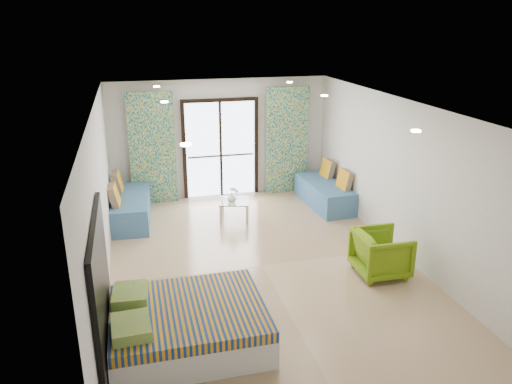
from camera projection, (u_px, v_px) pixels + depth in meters
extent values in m
cube|color=black|center=(220.00, 100.00, 11.11)|extent=(1.76, 0.08, 0.08)
cube|color=black|center=(184.00, 152.00, 11.29)|extent=(0.08, 0.08, 2.20)
cube|color=black|center=(256.00, 147.00, 11.68)|extent=(0.08, 0.08, 2.20)
cube|color=black|center=(221.00, 150.00, 11.48)|extent=(0.05, 0.06, 2.20)
cube|color=#595451|center=(221.00, 156.00, 11.55)|extent=(1.52, 0.03, 0.04)
cube|color=beige|center=(152.00, 149.00, 10.95)|extent=(1.00, 0.10, 2.50)
cube|color=beige|center=(287.00, 141.00, 11.67)|extent=(1.00, 0.10, 2.50)
cylinder|color=#FFE0B2|center=(186.00, 144.00, 5.42)|extent=(0.12, 0.12, 0.02)
cylinder|color=#FFE0B2|center=(416.00, 131.00, 6.07)|extent=(0.12, 0.12, 0.02)
cylinder|color=#FFE0B2|center=(164.00, 102.00, 8.16)|extent=(0.12, 0.12, 0.02)
cylinder|color=#FFE0B2|center=(324.00, 96.00, 8.81)|extent=(0.12, 0.12, 0.02)
cylinder|color=#FFE0B2|center=(157.00, 86.00, 9.99)|extent=(0.12, 0.12, 0.02)
cylinder|color=#FFE0B2|center=(290.00, 82.00, 10.64)|extent=(0.12, 0.12, 0.02)
cube|color=black|center=(100.00, 281.00, 5.86)|extent=(0.06, 2.10, 1.50)
cube|color=silver|center=(103.00, 238.00, 7.00)|extent=(0.02, 0.10, 0.10)
cube|color=silver|center=(189.00, 330.00, 6.38)|extent=(1.94, 1.55, 0.39)
cube|color=navy|center=(188.00, 312.00, 6.29)|extent=(1.92, 1.58, 0.15)
cube|color=#1A7873|center=(131.00, 327.00, 5.74)|extent=(0.46, 0.56, 0.14)
cube|color=#1A7873|center=(130.00, 295.00, 6.42)|extent=(0.47, 0.56, 0.14)
cube|color=#3C658F|center=(131.00, 211.00, 10.27)|extent=(0.86, 1.95, 0.42)
cube|color=#3C658F|center=(130.00, 199.00, 10.18)|extent=(0.84, 1.91, 0.11)
cube|color=navy|center=(114.00, 196.00, 9.64)|extent=(0.24, 0.49, 0.44)
cube|color=navy|center=(117.00, 182.00, 10.47)|extent=(0.24, 0.49, 0.44)
cube|color=#3C658F|center=(324.00, 196.00, 11.14)|extent=(0.81, 1.89, 0.41)
cube|color=#3C658F|center=(325.00, 185.00, 11.05)|extent=(0.80, 1.85, 0.10)
cube|color=navy|center=(345.00, 180.00, 10.65)|extent=(0.23, 0.47, 0.43)
cube|color=navy|center=(328.00, 169.00, 11.43)|extent=(0.23, 0.47, 0.43)
cylinder|color=silver|center=(221.00, 215.00, 10.11)|extent=(0.06, 0.06, 0.39)
cylinder|color=silver|center=(247.00, 215.00, 10.11)|extent=(0.06, 0.06, 0.39)
cylinder|color=silver|center=(223.00, 205.00, 10.61)|extent=(0.06, 0.06, 0.39)
cylinder|color=silver|center=(247.00, 205.00, 10.61)|extent=(0.06, 0.06, 0.39)
cube|color=#8CA59E|center=(234.00, 201.00, 10.29)|extent=(0.74, 0.74, 0.02)
sphere|color=white|center=(237.00, 191.00, 10.22)|extent=(0.07, 0.07, 0.07)
sphere|color=white|center=(234.00, 189.00, 10.26)|extent=(0.07, 0.07, 0.07)
sphere|color=white|center=(232.00, 189.00, 10.21)|extent=(0.07, 0.07, 0.07)
sphere|color=white|center=(234.00, 189.00, 10.16)|extent=(0.07, 0.07, 0.07)
imported|color=white|center=(232.00, 198.00, 10.18)|extent=(0.24, 0.25, 0.19)
imported|color=#6A9413|center=(381.00, 251.00, 8.05)|extent=(0.76, 0.81, 0.82)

